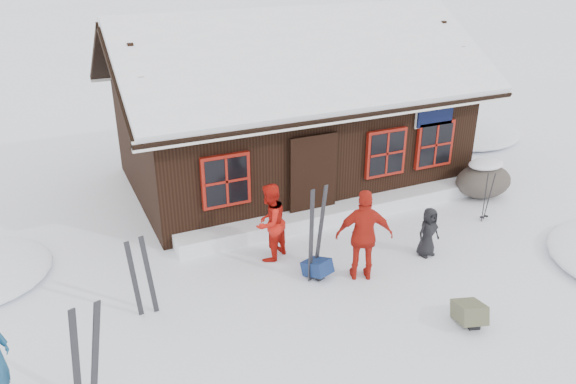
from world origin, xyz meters
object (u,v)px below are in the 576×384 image
object	(u,v)px
ski_poles	(487,198)
backpack_olive	(469,316)
boulder	(483,180)
backpack_blue	(317,270)
skier_crouched	(428,232)
skier_orange_right	(364,236)
ski_pair_left	(86,364)
skier_orange_left	(270,222)

from	to	relation	value
ski_poles	backpack_olive	world-z (taller)	ski_poles
boulder	ski_poles	distance (m)	1.36
backpack_blue	skier_crouched	bearing A→B (deg)	-24.14
ski_poles	boulder	bearing A→B (deg)	50.27
skier_orange_right	backpack_olive	world-z (taller)	skier_orange_right
ski_pair_left	backpack_blue	xyz separation A→B (m)	(4.30, 1.71, -0.69)
skier_orange_left	skier_orange_right	size ratio (longest dim) A/B	0.89
skier_crouched	ski_pair_left	bearing A→B (deg)	-173.69
ski_poles	skier_crouched	bearing A→B (deg)	-161.88
ski_poles	backpack_blue	distance (m)	4.61
backpack_olive	skier_orange_right	bearing A→B (deg)	131.57
skier_orange_left	ski_poles	distance (m)	5.13
skier_orange_left	skier_orange_right	distance (m)	1.90
skier_orange_left	ski_poles	xyz separation A→B (m)	(5.10, -0.50, -0.24)
skier_orange_left	backpack_blue	distance (m)	1.32
boulder	backpack_olive	xyz separation A→B (m)	(-3.79, -3.88, -0.28)
ski_pair_left	skier_crouched	bearing A→B (deg)	-18.01
skier_orange_right	boulder	world-z (taller)	skier_orange_right
skier_orange_right	boulder	bearing A→B (deg)	-133.23
skier_crouched	ski_pair_left	world-z (taller)	ski_pair_left
skier_orange_left	ski_pair_left	distance (m)	4.64
boulder	skier_crouched	bearing A→B (deg)	-149.98
skier_orange_left	backpack_blue	xyz separation A→B (m)	(0.54, -1.01, -0.66)
boulder	backpack_blue	distance (m)	5.65
skier_orange_left	ski_poles	bearing A→B (deg)	141.88
ski_poles	backpack_olive	distance (m)	4.09
backpack_olive	ski_poles	bearing A→B (deg)	61.56
skier_orange_right	skier_crouched	xyz separation A→B (m)	(1.63, 0.17, -0.38)
ski_poles	backpack_blue	size ratio (longest dim) A/B	2.37
skier_orange_right	boulder	xyz separation A→B (m)	(4.66, 1.92, -0.47)
skier_orange_left	skier_crouched	distance (m)	3.18
ski_poles	skier_orange_left	bearing A→B (deg)	174.35
ski_pair_left	ski_poles	xyz separation A→B (m)	(8.86, 2.22, -0.27)
backpack_blue	backpack_olive	world-z (taller)	backpack_olive
skier_orange_left	skier_crouched	xyz separation A→B (m)	(2.93, -1.21, -0.28)
ski_pair_left	backpack_olive	distance (m)	6.01
skier_crouched	ski_pair_left	xyz separation A→B (m)	(-6.69, -1.51, 0.30)
skier_crouched	skier_orange_left	bearing A→B (deg)	151.09
skier_orange_right	backpack_blue	size ratio (longest dim) A/B	3.58
skier_crouched	boulder	world-z (taller)	skier_crouched
ski_pair_left	ski_poles	world-z (taller)	ski_pair_left
skier_crouched	backpack_olive	bearing A→B (deg)	-115.90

